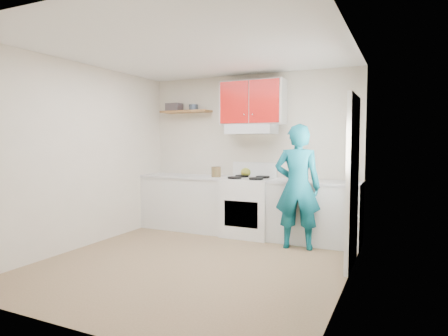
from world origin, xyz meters
The scene contains 21 objects.
floor centered at (0.00, 0.00, 0.00)m, with size 3.80×3.80×0.00m, color brown.
ceiling centered at (0.00, 0.00, 2.60)m, with size 3.60×3.80×0.04m, color white.
back_wall centered at (0.00, 1.90, 1.30)m, with size 3.60×0.04×2.60m, color beige.
front_wall centered at (0.00, -1.90, 1.30)m, with size 3.60×0.04×2.60m, color beige.
left_wall centered at (-1.80, 0.00, 1.30)m, with size 0.04×3.80×2.60m, color beige.
right_wall centered at (1.80, 0.00, 1.30)m, with size 0.04×3.80×2.60m, color beige.
door centered at (1.78, 0.70, 1.02)m, with size 0.05×0.85×2.05m, color white.
door_glass centered at (1.75, 0.70, 1.45)m, with size 0.01×0.55×0.95m, color white.
counter_left centered at (-1.04, 1.60, 0.45)m, with size 1.52×0.60×0.90m, color silver.
counter_right centered at (1.14, 1.60, 0.45)m, with size 1.32×0.60×0.90m, color silver.
stove centered at (0.10, 1.57, 0.46)m, with size 0.76×0.65×0.92m, color white.
range_hood centered at (0.10, 1.68, 1.70)m, with size 0.76×0.44×0.15m, color silver.
upper_cabinets centered at (0.10, 1.73, 2.12)m, with size 1.02×0.33×0.70m, color red.
shelf centered at (-1.15, 1.75, 2.02)m, with size 0.90×0.30×0.04m, color brown.
books centered at (-1.39, 1.75, 2.11)m, with size 0.26×0.19×0.14m, color #463E42.
tin centered at (-0.99, 1.73, 2.09)m, with size 0.16×0.16×0.10m, color #333D4C.
kettle centered at (-0.04, 1.81, 0.99)m, with size 0.17×0.17×0.15m, color olive.
crock centered at (-0.46, 1.55, 0.99)m, with size 0.16×0.16×0.19m, color brown.
cutting_board centered at (0.92, 1.58, 0.91)m, with size 0.32×0.24×0.02m, color olive.
silicone_mat centered at (1.36, 1.61, 0.90)m, with size 0.33×0.28×0.01m, color red.
person centered at (0.98, 1.19, 0.87)m, with size 0.64×0.42×1.74m, color #0B5564.
Camera 1 is at (2.34, -4.10, 1.51)m, focal length 31.01 mm.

